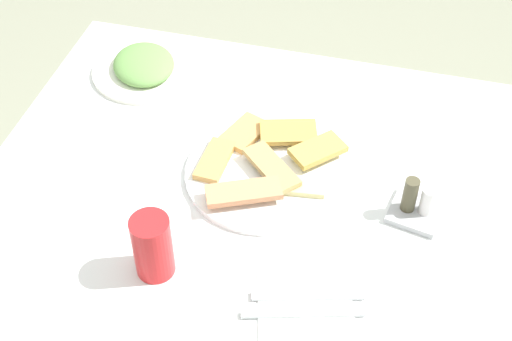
# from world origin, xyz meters

# --- Properties ---
(dining_table) EXTENTS (1.02, 0.87, 0.74)m
(dining_table) POSITION_xyz_m (0.00, 0.00, 0.66)
(dining_table) COLOR white
(dining_table) RESTS_ON ground_plane
(pide_platter) EXTENTS (0.30, 0.30, 0.04)m
(pide_platter) POSITION_xyz_m (-0.02, -0.04, 0.76)
(pide_platter) COLOR white
(pide_platter) RESTS_ON dining_table
(salad_plate_greens) EXTENTS (0.23, 0.23, 0.04)m
(salad_plate_greens) POSITION_xyz_m (0.32, -0.28, 0.76)
(salad_plate_greens) COLOR white
(salad_plate_greens) RESTS_ON dining_table
(soda_can) EXTENTS (0.08, 0.08, 0.12)m
(soda_can) POSITION_xyz_m (0.11, 0.23, 0.80)
(soda_can) COLOR red
(soda_can) RESTS_ON dining_table
(paper_napkin) EXTENTS (0.19, 0.19, 0.00)m
(paper_napkin) POSITION_xyz_m (-0.16, 0.24, 0.75)
(paper_napkin) COLOR white
(paper_napkin) RESTS_ON dining_table
(fork) EXTENTS (0.18, 0.07, 0.00)m
(fork) POSITION_xyz_m (-0.16, 0.22, 0.75)
(fork) COLOR silver
(fork) RESTS_ON paper_napkin
(spoon) EXTENTS (0.20, 0.07, 0.00)m
(spoon) POSITION_xyz_m (-0.16, 0.25, 0.75)
(spoon) COLOR silver
(spoon) RESTS_ON paper_napkin
(condiment_caddy) EXTENTS (0.11, 0.11, 0.08)m
(condiment_caddy) POSITION_xyz_m (-0.31, -0.01, 0.77)
(condiment_caddy) COLOR #B2B2B7
(condiment_caddy) RESTS_ON dining_table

